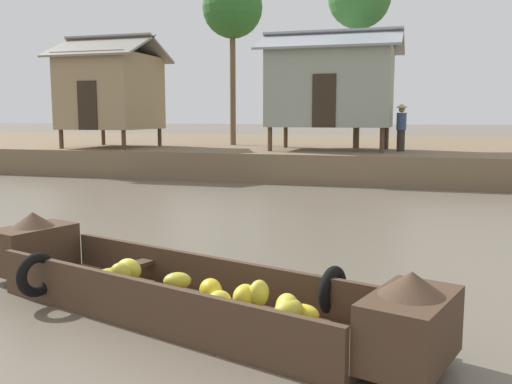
# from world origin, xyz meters

# --- Properties ---
(ground_plane) EXTENTS (300.00, 300.00, 0.00)m
(ground_plane) POSITION_xyz_m (0.00, 10.00, 0.00)
(ground_plane) COLOR #665B4C
(riverbank_strip) EXTENTS (160.00, 20.00, 0.96)m
(riverbank_strip) POSITION_xyz_m (0.00, 27.05, 0.48)
(riverbank_strip) COLOR #756047
(riverbank_strip) RESTS_ON ground
(banana_boat) EXTENTS (5.86, 2.76, 0.91)m
(banana_boat) POSITION_xyz_m (0.72, 4.93, 0.31)
(banana_boat) COLOR #473323
(banana_boat) RESTS_ON ground
(stilt_house_left) EXTENTS (3.78, 3.85, 4.37)m
(stilt_house_left) POSITION_xyz_m (-8.70, 19.44, 3.20)
(stilt_house_left) COLOR #4C3826
(stilt_house_left) RESTS_ON riverbank_strip
(stilt_house_mid_left) EXTENTS (4.99, 3.28, 4.27)m
(stilt_house_mid_left) POSITION_xyz_m (-0.03, 19.91, 3.28)
(stilt_house_mid_left) COLOR #4C3826
(stilt_house_mid_left) RESTS_ON riverbank_strip
(palm_tree_mid) EXTENTS (2.53, 2.53, 7.02)m
(palm_tree_mid) POSITION_xyz_m (-4.64, 22.51, 6.66)
(palm_tree_mid) COLOR brown
(palm_tree_mid) RESTS_ON riverbank_strip
(vendor_person) EXTENTS (0.44, 0.44, 1.66)m
(vendor_person) POSITION_xyz_m (2.49, 19.93, 1.89)
(vendor_person) COLOR #332D28
(vendor_person) RESTS_ON riverbank_strip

